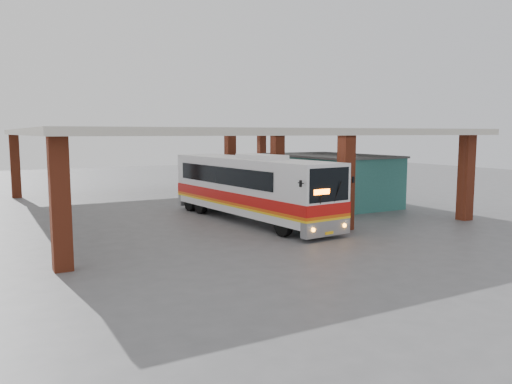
{
  "coord_description": "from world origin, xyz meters",
  "views": [
    {
      "loc": [
        -11.73,
        -20.89,
        4.46
      ],
      "look_at": [
        -0.06,
        0.0,
        1.61
      ],
      "focal_mm": 35.0,
      "sensor_mm": 36.0,
      "label": 1
    }
  ],
  "objects_px": {
    "coach_bus": "(251,188)",
    "red_chair": "(252,193)",
    "pedestrian": "(323,209)",
    "motorcycle": "(318,203)"
  },
  "relations": [
    {
      "from": "coach_bus",
      "to": "motorcycle",
      "type": "bearing_deg",
      "value": -1.3
    },
    {
      "from": "coach_bus",
      "to": "pedestrian",
      "type": "height_order",
      "value": "coach_bus"
    },
    {
      "from": "coach_bus",
      "to": "red_chair",
      "type": "bearing_deg",
      "value": 55.42
    },
    {
      "from": "motorcycle",
      "to": "pedestrian",
      "type": "xyz_separation_m",
      "value": [
        -2.25,
        -3.49,
        0.33
      ]
    },
    {
      "from": "red_chair",
      "to": "motorcycle",
      "type": "bearing_deg",
      "value": -101.15
    },
    {
      "from": "coach_bus",
      "to": "pedestrian",
      "type": "bearing_deg",
      "value": -60.81
    },
    {
      "from": "coach_bus",
      "to": "pedestrian",
      "type": "distance_m",
      "value": 3.93
    },
    {
      "from": "pedestrian",
      "to": "red_chair",
      "type": "relative_size",
      "value": 2.29
    },
    {
      "from": "motorcycle",
      "to": "red_chair",
      "type": "bearing_deg",
      "value": 23.59
    },
    {
      "from": "motorcycle",
      "to": "red_chair",
      "type": "height_order",
      "value": "motorcycle"
    }
  ]
}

